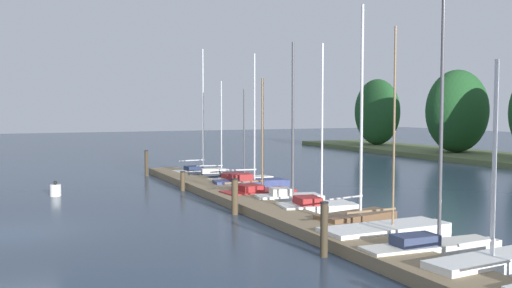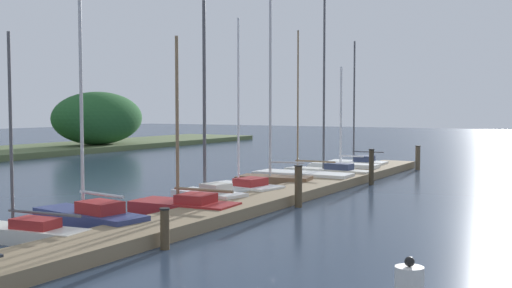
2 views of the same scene
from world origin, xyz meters
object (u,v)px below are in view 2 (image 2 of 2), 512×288
at_px(sailboat_2, 18,231).
at_px(sailboat_11, 356,163).
at_px(sailboat_3, 87,216).
at_px(sailboat_9, 327,169).
at_px(sailboat_4, 182,205).
at_px(sailboat_5, 207,192).
at_px(sailboat_10, 342,167).
at_px(sailboat_7, 272,178).
at_px(mooring_piling_1, 165,228).
at_px(mooring_piling_3, 371,167).
at_px(sailboat_6, 241,188).
at_px(mooring_piling_4, 418,158).
at_px(channel_buoy_0, 409,281).
at_px(mooring_piling_2, 298,186).
at_px(sailboat_8, 300,177).

height_order(sailboat_2, sailboat_11, sailboat_11).
height_order(sailboat_3, sailboat_9, sailboat_9).
bearing_deg(sailboat_9, sailboat_2, 88.50).
bearing_deg(sailboat_4, sailboat_2, 71.78).
bearing_deg(sailboat_3, sailboat_5, -87.65).
bearing_deg(sailboat_11, sailboat_2, 83.32).
height_order(sailboat_3, sailboat_10, sailboat_3).
distance_m(sailboat_7, mooring_piling_1, 11.22).
bearing_deg(mooring_piling_3, sailboat_11, 26.44).
bearing_deg(sailboat_9, sailboat_7, 85.31).
distance_m(sailboat_6, mooring_piling_4, 13.16).
relative_size(sailboat_7, channel_buoy_0, 10.61).
xyz_separation_m(sailboat_7, mooring_piling_2, (-3.84, -3.06, 0.30)).
distance_m(sailboat_3, channel_buoy_0, 9.38).
xyz_separation_m(sailboat_3, sailboat_6, (7.36, -0.41, -0.05)).
distance_m(sailboat_6, mooring_piling_3, 6.36).
bearing_deg(sailboat_10, mooring_piling_3, 124.31).
bearing_deg(mooring_piling_4, mooring_piling_2, 179.46).
distance_m(sailboat_11, mooring_piling_4, 3.26).
bearing_deg(sailboat_8, channel_buoy_0, 120.91).
relative_size(sailboat_6, sailboat_8, 0.99).
relative_size(sailboat_5, mooring_piling_3, 4.47).
bearing_deg(sailboat_5, sailboat_9, -80.85).
bearing_deg(sailboat_5, sailboat_8, -79.33).
relative_size(sailboat_7, mooring_piling_1, 7.88).
bearing_deg(sailboat_9, sailboat_8, 85.42).
relative_size(sailboat_3, channel_buoy_0, 9.51).
height_order(sailboat_8, mooring_piling_2, sailboat_8).
distance_m(mooring_piling_2, mooring_piling_4, 14.06).
bearing_deg(sailboat_10, sailboat_4, 86.08).
bearing_deg(sailboat_4, mooring_piling_1, 117.19).
bearing_deg(channel_buoy_0, sailboat_11, 22.97).
xyz_separation_m(sailboat_6, sailboat_9, (6.93, -0.45, 0.11)).
relative_size(sailboat_5, sailboat_6, 1.04).
relative_size(mooring_piling_1, mooring_piling_3, 0.63).
height_order(sailboat_6, sailboat_11, sailboat_11).
height_order(sailboat_5, mooring_piling_3, sailboat_5).
relative_size(sailboat_5, mooring_piling_2, 4.92).
bearing_deg(sailboat_7, sailboat_3, 78.29).
height_order(sailboat_5, sailboat_9, sailboat_9).
distance_m(sailboat_2, mooring_piling_1, 3.80).
bearing_deg(sailboat_3, sailboat_11, -84.74).
bearing_deg(mooring_piling_2, channel_buoy_0, -142.76).
distance_m(sailboat_10, channel_buoy_0, 19.72).
xyz_separation_m(sailboat_11, mooring_piling_3, (-5.59, -2.78, 0.43)).
relative_size(sailboat_6, channel_buoy_0, 9.15).
relative_size(sailboat_2, sailboat_4, 0.94).
bearing_deg(sailboat_9, sailboat_3, 89.10).
xyz_separation_m(mooring_piling_2, mooring_piling_3, (6.82, -0.12, 0.07)).
distance_m(sailboat_3, sailboat_10, 16.23).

